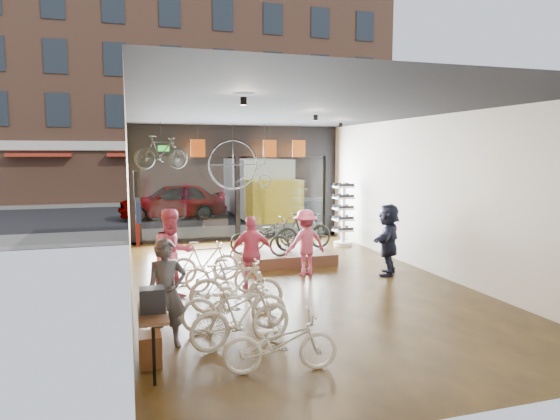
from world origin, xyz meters
name	(u,v)px	position (x,y,z in m)	size (l,w,h in m)	color
ground_plane	(294,283)	(0.00, 0.00, -0.02)	(7.00, 12.00, 0.04)	black
ceiling	(294,111)	(0.00, 0.00, 3.82)	(7.00, 12.00, 0.04)	black
wall_left	(128,203)	(-3.52, 0.00, 1.90)	(0.04, 12.00, 3.80)	#AE7535
wall_right	(432,195)	(3.52, 0.00, 1.90)	(0.04, 12.00, 3.80)	beige
wall_back	(472,248)	(0.00, -6.02, 1.90)	(7.00, 0.04, 3.80)	beige
storefront	(237,183)	(0.00, 6.00, 1.90)	(7.00, 0.26, 3.80)	black
exit_sign	(164,148)	(-2.40, 5.88, 3.05)	(0.35, 0.06, 0.18)	#198C26
street_road	(201,210)	(0.00, 15.00, -0.01)	(30.00, 18.00, 0.02)	black
sidewalk_near	(231,232)	(0.00, 7.20, 0.06)	(30.00, 2.40, 0.12)	slate
sidewalk_far	(192,202)	(0.00, 19.00, 0.06)	(30.00, 2.00, 0.12)	slate
opposite_building	(184,87)	(0.00, 21.50, 7.00)	(26.00, 5.00, 14.00)	brown
street_car	(173,201)	(-1.66, 12.00, 0.79)	(1.87, 4.65, 1.58)	gray
box_truck	(262,189)	(2.18, 11.00, 1.31)	(2.22, 6.66, 2.62)	silver
floor_bike_0	(281,342)	(-1.63, -4.33, 0.41)	(0.54, 1.54, 0.81)	beige
floor_bike_1	(241,316)	(-1.94, -3.34, 0.48)	(0.45, 1.61, 0.96)	beige
floor_bike_2	(234,304)	(-1.90, -2.63, 0.46)	(0.60, 1.73, 0.91)	beige
floor_bike_3	(236,286)	(-1.69, -1.77, 0.51)	(0.48, 1.71, 1.03)	beige
floor_bike_4	(222,273)	(-1.69, -0.35, 0.41)	(0.54, 1.56, 0.82)	beige
floor_bike_5	(205,262)	(-1.91, 0.55, 0.48)	(0.45, 1.59, 0.95)	beige
display_platform	(284,256)	(0.43, 2.11, 0.15)	(2.40, 1.80, 0.30)	#473420
display_bike_left	(260,239)	(-0.34, 1.73, 0.72)	(0.56, 1.60, 0.84)	black
display_bike_mid	(304,231)	(0.99, 2.08, 0.81)	(0.48, 1.70, 1.02)	black
display_bike_right	(272,233)	(0.26, 2.63, 0.71)	(0.55, 1.57, 0.83)	black
customer_0	(167,293)	(-3.00, -3.01, 0.83)	(0.60, 0.40, 1.65)	#3F3F44
customer_1	(173,254)	(-2.70, -0.52, 0.91)	(0.88, 0.69, 1.82)	#CC4C72
customer_2	(252,253)	(-1.04, -0.33, 0.79)	(0.93, 0.39, 1.59)	#CC4C72
customer_3	(306,242)	(0.50, 0.59, 0.79)	(1.02, 0.59, 1.58)	#CC4C72
customer_5	(388,239)	(2.41, 0.07, 0.86)	(1.59, 0.51, 1.71)	#161C33
sunglasses_rack	(343,214)	(2.95, 3.90, 0.99)	(0.59, 0.48, 1.99)	white
wall_merch	(140,271)	(-3.38, -3.50, 1.30)	(0.40, 2.40, 2.60)	navy
penny_farthing	(243,166)	(-0.09, 4.71, 2.50)	(1.92, 0.06, 1.54)	black
hung_bike	(161,152)	(-2.58, 4.20, 2.93)	(0.45, 1.58, 0.95)	black
jersey_left	(198,148)	(-1.41, 5.20, 3.05)	(0.45, 0.03, 0.55)	#CC5919
jersey_mid	(270,149)	(0.91, 5.20, 3.05)	(0.45, 0.03, 0.55)	#CC5919
jersey_right	(299,149)	(1.90, 5.20, 3.05)	(0.45, 0.03, 0.55)	#CC5919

